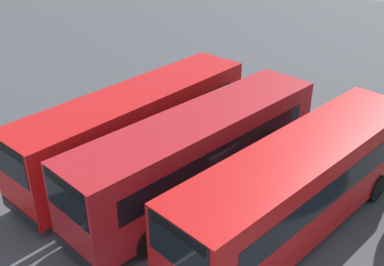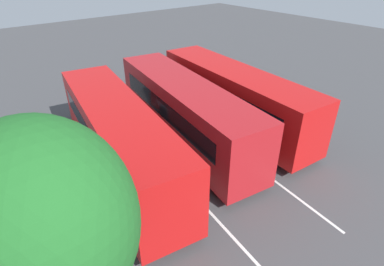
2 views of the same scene
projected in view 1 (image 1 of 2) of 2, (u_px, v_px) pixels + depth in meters
name	position (u px, v px, depth m)	size (l,w,h in m)	color
ground_plane	(206.00, 191.00, 17.72)	(78.88, 78.88, 0.00)	#424244
bus_far_left	(137.00, 126.00, 18.61)	(11.33, 3.47, 3.37)	red
bus_center_left	(199.00, 153.00, 16.70)	(11.39, 4.08, 3.37)	#AD191E
bus_center_right	(300.00, 185.00, 14.88)	(11.40, 4.22, 3.37)	red
lane_stripe_outer_left	(170.00, 176.00, 18.66)	(17.15, 0.12, 0.01)	silver
lane_stripe_inner_left	(246.00, 208.00, 16.78)	(17.15, 0.12, 0.01)	silver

